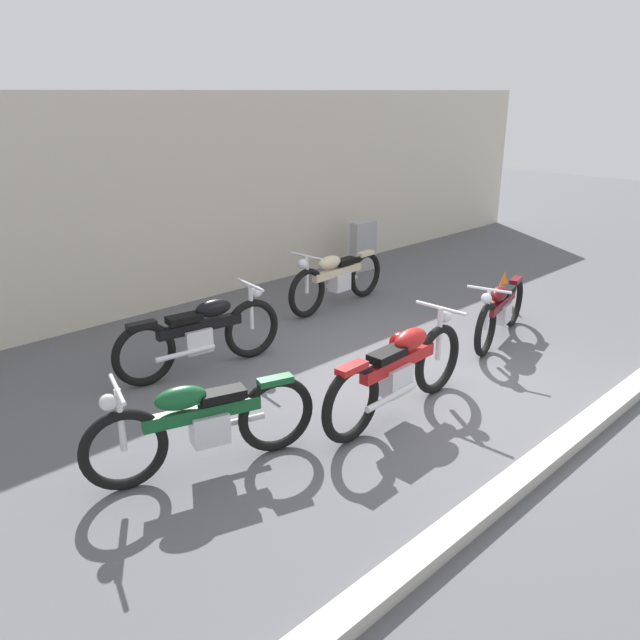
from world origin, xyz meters
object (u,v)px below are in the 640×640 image
at_px(helmet, 400,343).
at_px(motorcycle_red, 399,371).
at_px(traffic_cone, 503,288).
at_px(motorcycle_maroon, 501,310).
at_px(motorcycle_black, 202,334).
at_px(motorcycle_green, 202,423).
at_px(stone_marker, 363,246).
at_px(motorcycle_cream, 337,278).

height_order(helmet, motorcycle_red, motorcycle_red).
height_order(traffic_cone, motorcycle_maroon, motorcycle_maroon).
bearing_deg(motorcycle_black, motorcycle_green, -116.52).
relative_size(motorcycle_green, motorcycle_red, 0.91).
distance_m(motorcycle_black, motorcycle_red, 2.47).
distance_m(traffic_cone, motorcycle_green, 6.05).
xyz_separation_m(traffic_cone, motorcycle_red, (-3.99, -1.12, 0.21)).
bearing_deg(stone_marker, traffic_cone, -89.85).
xyz_separation_m(stone_marker, traffic_cone, (0.01, -2.93, -0.18)).
xyz_separation_m(helmet, motorcycle_black, (-2.08, 1.35, 0.32)).
bearing_deg(traffic_cone, stone_marker, 90.15).
bearing_deg(helmet, traffic_cone, 2.51).
xyz_separation_m(stone_marker, motorcycle_red, (-3.98, -4.05, 0.03)).
bearing_deg(motorcycle_maroon, traffic_cone, -165.67).
bearing_deg(motorcycle_green, motorcycle_maroon, -164.45).
bearing_deg(motorcycle_cream, stone_marker, -151.94).
relative_size(motorcycle_green, motorcycle_cream, 0.96).
bearing_deg(motorcycle_red, motorcycle_green, 162.53).
bearing_deg(motorcycle_black, traffic_cone, -6.11).
relative_size(helmet, motorcycle_black, 0.13).
bearing_deg(traffic_cone, motorcycle_cream, 136.81).
distance_m(motorcycle_maroon, motorcycle_cream, 2.58).
bearing_deg(motorcycle_green, motorcycle_black, -107.00).
height_order(stone_marker, motorcycle_black, motorcycle_black).
height_order(traffic_cone, motorcycle_cream, motorcycle_cream).
distance_m(stone_marker, motorcycle_red, 5.68).
bearing_deg(traffic_cone, motorcycle_green, -174.72).
distance_m(motorcycle_green, motorcycle_maroon, 4.66).
height_order(helmet, motorcycle_green, motorcycle_green).
bearing_deg(motorcycle_red, traffic_cone, 13.53).
bearing_deg(motorcycle_maroon, helmet, -39.08).
xyz_separation_m(helmet, traffic_cone, (2.70, 0.12, 0.13)).
bearing_deg(motorcycle_red, helmet, 35.64).
xyz_separation_m(motorcycle_green, motorcycle_cream, (4.12, 2.34, 0.00)).
height_order(motorcycle_black, motorcycle_maroon, motorcycle_black).
bearing_deg(motorcycle_cream, motorcycle_maroon, 98.88).
bearing_deg(motorcycle_cream, motorcycle_black, 7.95).
relative_size(motorcycle_black, motorcycle_red, 0.96).
bearing_deg(helmet, motorcycle_green, -172.49).
distance_m(stone_marker, motorcycle_maroon, 3.92).
relative_size(stone_marker, motorcycle_black, 0.42).
distance_m(traffic_cone, motorcycle_red, 4.15).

